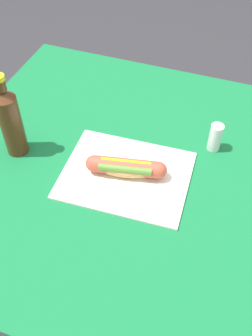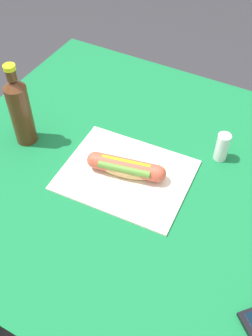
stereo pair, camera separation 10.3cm
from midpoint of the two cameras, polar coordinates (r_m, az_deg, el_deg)
The scene contains 6 objects.
ground_plane at distance 1.70m, azimuth 3.90°, elevation -18.39°, with size 6.00×6.00×0.00m, color #2D2D33.
dining_table at distance 1.15m, azimuth 5.50°, elevation -5.45°, with size 1.14×0.99×0.76m.
paper_wrapper at distance 1.05m, azimuth 2.80°, elevation -1.15°, with size 0.33×0.26×0.01m, color silver.
hot_dog at distance 1.02m, azimuth 2.85°, elevation -0.08°, with size 0.21×0.09×0.05m.
soda_bottle at distance 1.10m, azimuth -12.49°, elevation 8.06°, with size 0.06×0.06×0.25m.
salt_shaker at distance 1.11m, azimuth 16.34°, elevation 2.81°, with size 0.04×0.04×0.08m, color silver.
Camera 2 is at (-0.28, 0.64, 1.55)m, focal length 42.17 mm.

